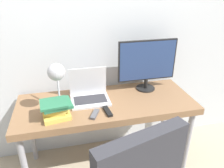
{
  "coord_description": "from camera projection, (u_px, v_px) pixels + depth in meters",
  "views": [
    {
      "loc": [
        -0.33,
        -1.33,
        1.71
      ],
      "look_at": [
        0.04,
        0.27,
        0.92
      ],
      "focal_mm": 35.0,
      "sensor_mm": 36.0,
      "label": 1
    }
  ],
  "objects": [
    {
      "name": "wall_back",
      "position": [
        97.0,
        29.0,
        2.0
      ],
      "size": [
        8.0,
        0.05,
        2.6
      ],
      "color": "silver",
      "rests_on": "ground_plane"
    },
    {
      "name": "desk_lamp",
      "position": [
        57.0,
        76.0,
        1.66
      ],
      "size": [
        0.13,
        0.28,
        0.41
      ],
      "color": "#4C4C51",
      "rests_on": "desk"
    },
    {
      "name": "book_stack",
      "position": [
        56.0,
        109.0,
        1.68
      ],
      "size": [
        0.25,
        0.22,
        0.14
      ],
      "color": "gold",
      "rests_on": "desk"
    },
    {
      "name": "desk",
      "position": [
        106.0,
        108.0,
        1.95
      ],
      "size": [
        1.55,
        0.61,
        0.74
      ],
      "color": "brown",
      "rests_on": "ground_plane"
    },
    {
      "name": "monitor",
      "position": [
        147.0,
        63.0,
        2.03
      ],
      "size": [
        0.56,
        0.18,
        0.49
      ],
      "color": "black",
      "rests_on": "desk"
    },
    {
      "name": "laptop",
      "position": [
        89.0,
        94.0,
        1.94
      ],
      "size": [
        0.33,
        0.26,
        0.28
      ],
      "color": "silver",
      "rests_on": "desk"
    },
    {
      "name": "media_remote",
      "position": [
        108.0,
        111.0,
        1.76
      ],
      "size": [
        0.06,
        0.15,
        0.02
      ],
      "color": "black",
      "rests_on": "desk"
    },
    {
      "name": "tv_remote",
      "position": [
        95.0,
        114.0,
        1.72
      ],
      "size": [
        0.09,
        0.14,
        0.02
      ],
      "color": "#4C4C51",
      "rests_on": "desk"
    }
  ]
}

